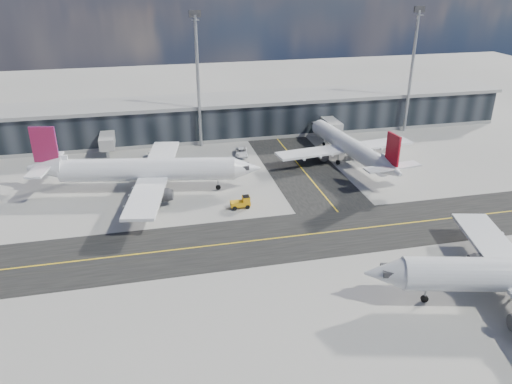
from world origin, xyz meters
TOP-DOWN VIEW (x-y plane):
  - ground at (0.00, 0.00)m, footprint 300.00×300.00m
  - taxiway_lanes at (3.91, 10.74)m, footprint 180.00×63.00m
  - terminal_concourse at (0.04, 54.93)m, footprint 152.00×19.80m
  - floodlight_masts at (0.00, 48.00)m, footprint 102.50×0.70m
  - airliner_af at (-12.63, 25.85)m, footprint 41.06×35.21m
  - airliner_redtail at (28.45, 30.97)m, footprint 30.38×35.54m
  - baggage_tug at (2.85, 15.21)m, footprint 3.30×1.71m
  - service_van at (7.65, 39.84)m, footprint 3.44×5.85m

SIDE VIEW (x-z plane):
  - ground at x=0.00m, z-range 0.00..0.00m
  - taxiway_lanes at x=3.91m, z-range -0.01..0.03m
  - service_van at x=7.65m, z-range 0.00..1.53m
  - baggage_tug at x=2.85m, z-range 0.00..2.06m
  - airliner_redtail at x=28.45m, z-range -1.79..8.74m
  - airliner_af at x=-12.63m, z-range -2.07..10.13m
  - terminal_concourse at x=0.04m, z-range -0.31..8.49m
  - floodlight_masts at x=0.00m, z-range 1.16..30.06m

